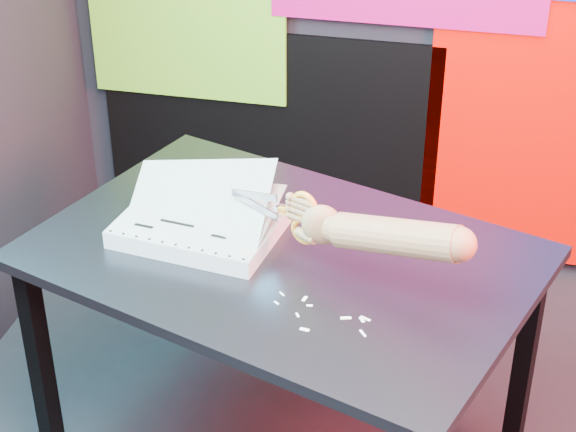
# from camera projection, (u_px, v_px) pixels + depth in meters

# --- Properties ---
(room) EXTENTS (3.01, 3.01, 2.71)m
(room) POSITION_uv_depth(u_px,v_px,m) (454.00, 85.00, 1.86)
(room) COLOR #222328
(room) RESTS_ON ground
(backdrop) EXTENTS (2.88, 0.05, 2.08)m
(backdrop) POSITION_uv_depth(u_px,v_px,m) (496.00, 29.00, 3.28)
(backdrop) COLOR #F10700
(backdrop) RESTS_ON ground
(work_table) EXTENTS (1.45, 1.19, 0.75)m
(work_table) POSITION_uv_depth(u_px,v_px,m) (282.00, 279.00, 2.50)
(work_table) COLOR black
(work_table) RESTS_ON ground
(printout_stack) EXTENTS (0.44, 0.35, 0.21)m
(printout_stack) POSITION_uv_depth(u_px,v_px,m) (199.00, 226.00, 2.51)
(printout_stack) COLOR white
(printout_stack) RESTS_ON work_table
(scissors) EXTENTS (0.25, 0.11, 0.15)m
(scissors) POSITION_uv_depth(u_px,v_px,m) (298.00, 216.00, 2.35)
(scissors) COLOR #B5B7D0
(scissors) RESTS_ON printout_stack
(hand_forearm) EXTENTS (0.46, 0.23, 0.17)m
(hand_forearm) POSITION_uv_depth(u_px,v_px,m) (384.00, 234.00, 2.21)
(hand_forearm) COLOR #A46944
(hand_forearm) RESTS_ON work_table
(paper_clippings) EXTENTS (0.24, 0.14, 0.00)m
(paper_clippings) POSITION_uv_depth(u_px,v_px,m) (328.00, 316.00, 2.22)
(paper_clippings) COLOR white
(paper_clippings) RESTS_ON work_table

